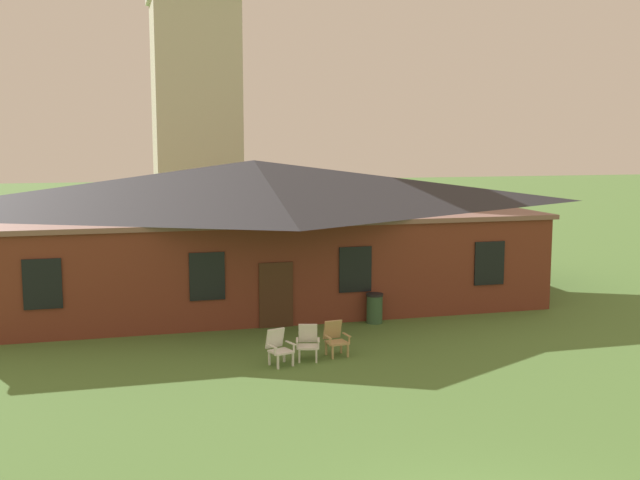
% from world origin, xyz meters
% --- Properties ---
extents(brick_building, '(20.04, 10.40, 5.18)m').
position_xyz_m(brick_building, '(-0.00, 18.78, 2.64)').
color(brick_building, brown).
rests_on(brick_building, ground).
extents(dome_tower, '(5.18, 5.18, 19.90)m').
position_xyz_m(dome_tower, '(-0.31, 35.83, 9.12)').
color(dome_tower, beige).
rests_on(dome_tower, ground).
extents(lawn_chair_by_porch, '(0.76, 0.81, 0.96)m').
position_xyz_m(lawn_chair_by_porch, '(-1.01, 9.75, 0.50)').
color(lawn_chair_by_porch, white).
rests_on(lawn_chair_by_porch, ground).
extents(lawn_chair_near_door, '(0.74, 0.78, 0.96)m').
position_xyz_m(lawn_chair_near_door, '(-0.14, 10.02, 0.50)').
color(lawn_chair_near_door, silver).
rests_on(lawn_chair_near_door, ground).
extents(lawn_chair_left_end, '(0.70, 0.73, 0.96)m').
position_xyz_m(lawn_chair_left_end, '(0.70, 10.23, 0.50)').
color(lawn_chair_left_end, tan).
rests_on(lawn_chair_left_end, ground).
extents(trash_bin, '(0.56, 0.56, 0.98)m').
position_xyz_m(trash_bin, '(2.99, 13.48, 0.50)').
color(trash_bin, '#335638').
rests_on(trash_bin, ground).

